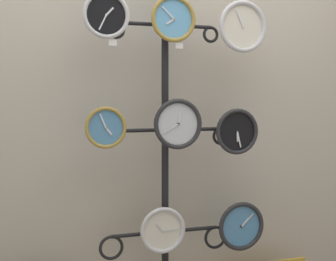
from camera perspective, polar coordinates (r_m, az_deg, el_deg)
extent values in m
cube|color=#BCB2A3|center=(2.62, -1.45, 7.31)|extent=(4.40, 0.04, 2.80)
cylinder|color=black|center=(2.48, -0.36, -3.30)|extent=(0.04, 0.04, 1.83)
cylinder|color=black|center=(2.46, -3.31, 12.86)|extent=(0.26, 0.02, 0.02)
torus|color=black|center=(2.42, -6.33, 12.08)|extent=(0.09, 0.02, 0.09)
cylinder|color=black|center=(2.54, 2.48, 12.58)|extent=(0.26, 0.02, 0.02)
torus|color=black|center=(2.58, 5.22, 11.58)|extent=(0.09, 0.02, 0.09)
cylinder|color=black|center=(2.42, -3.99, 0.00)|extent=(0.32, 0.02, 0.02)
torus|color=black|center=(2.39, -7.72, -1.06)|extent=(0.10, 0.02, 0.10)
cylinder|color=black|center=(2.52, 3.12, 0.14)|extent=(0.32, 0.02, 0.02)
torus|color=black|center=(2.59, 6.44, -0.69)|extent=(0.10, 0.02, 0.10)
cylinder|color=black|center=(2.52, -3.60, -12.51)|extent=(0.29, 0.02, 0.02)
torus|color=black|center=(2.51, -6.94, -13.99)|extent=(0.13, 0.02, 0.13)
cylinder|color=black|center=(2.61, 2.77, -11.96)|extent=(0.29, 0.02, 0.02)
torus|color=black|center=(2.68, 5.77, -12.83)|extent=(0.13, 0.02, 0.13)
cylinder|color=black|center=(2.32, -7.60, 13.74)|extent=(0.21, 0.02, 0.21)
torus|color=silver|center=(2.31, -7.53, 13.81)|extent=(0.23, 0.02, 0.23)
cylinder|color=silver|center=(2.31, -7.53, 13.81)|extent=(0.01, 0.01, 0.01)
cube|color=silver|center=(2.32, -7.10, 14.24)|extent=(0.04, 0.00, 0.04)
cube|color=silver|center=(2.30, -7.96, 12.94)|extent=(0.04, 0.00, 0.08)
cylinder|color=#60A8DB|center=(2.43, 0.57, 13.41)|extent=(0.22, 0.02, 0.22)
torus|color=#A58438|center=(2.42, 0.69, 13.46)|extent=(0.24, 0.02, 0.24)
cylinder|color=#A58438|center=(2.42, 0.69, 13.46)|extent=(0.01, 0.01, 0.01)
cube|color=silver|center=(2.41, 0.20, 13.16)|extent=(0.05, 0.00, 0.04)
cube|color=silver|center=(2.41, -0.01, 14.18)|extent=(0.07, 0.00, 0.06)
cylinder|color=silver|center=(2.57, 8.98, 12.37)|extent=(0.25, 0.02, 0.25)
torus|color=silver|center=(2.55, 9.15, 12.42)|extent=(0.28, 0.03, 0.28)
cylinder|color=silver|center=(2.56, 9.14, 12.42)|extent=(0.02, 0.01, 0.02)
cube|color=silver|center=(2.55, 8.95, 13.06)|extent=(0.03, 0.00, 0.06)
cube|color=silver|center=(2.55, 8.74, 13.44)|extent=(0.05, 0.00, 0.09)
cylinder|color=#4C84B2|center=(2.30, -7.65, 0.36)|extent=(0.19, 0.02, 0.19)
torus|color=#A58438|center=(2.28, -7.58, 0.34)|extent=(0.21, 0.02, 0.21)
cylinder|color=#A58438|center=(2.28, -7.58, 0.34)|extent=(0.01, 0.01, 0.01)
cube|color=silver|center=(2.29, -7.23, -0.09)|extent=(0.04, 0.00, 0.04)
cube|color=silver|center=(2.28, -7.93, 1.18)|extent=(0.04, 0.00, 0.07)
cylinder|color=silver|center=(2.38, 1.12, 0.81)|extent=(0.23, 0.02, 0.23)
torus|color=#262628|center=(2.37, 1.24, 0.79)|extent=(0.26, 0.02, 0.26)
cylinder|color=#262628|center=(2.37, 1.24, 0.79)|extent=(0.01, 0.01, 0.01)
cube|color=silver|center=(2.37, 1.38, 1.46)|extent=(0.02, 0.00, 0.06)
cube|color=silver|center=(2.35, 0.33, 0.25)|extent=(0.08, 0.00, 0.05)
cylinder|color=black|center=(2.52, 8.29, -0.11)|extent=(0.22, 0.02, 0.22)
torus|color=#262628|center=(2.50, 8.45, -0.13)|extent=(0.25, 0.02, 0.25)
cylinder|color=#262628|center=(2.50, 8.44, -0.13)|extent=(0.01, 0.01, 0.01)
cube|color=silver|center=(2.50, 8.47, -0.74)|extent=(0.01, 0.00, 0.05)
cube|color=silver|center=(2.51, 8.66, -1.09)|extent=(0.03, 0.00, 0.09)
cylinder|color=silver|center=(2.46, -0.72, -12.00)|extent=(0.22, 0.02, 0.22)
torus|color=silver|center=(2.45, -0.61, -12.09)|extent=(0.24, 0.02, 0.24)
cylinder|color=silver|center=(2.45, -0.62, -12.09)|extent=(0.01, 0.01, 0.01)
cube|color=silver|center=(2.44, -1.00, -11.68)|extent=(0.04, 0.00, 0.05)
cube|color=silver|center=(2.46, 0.37, -11.98)|extent=(0.09, 0.00, 0.01)
cylinder|color=#4C84B2|center=(2.62, 8.79, -11.39)|extent=(0.24, 0.02, 0.24)
torus|color=#262628|center=(2.61, 8.95, -11.48)|extent=(0.27, 0.02, 0.27)
cylinder|color=#262628|center=(2.61, 8.94, -11.47)|extent=(0.01, 0.01, 0.01)
cube|color=silver|center=(2.61, 9.36, -10.98)|extent=(0.05, 0.00, 0.05)
cube|color=silver|center=(2.62, 9.66, -10.71)|extent=(0.07, 0.00, 0.07)
cube|color=white|center=(2.30, -6.75, 10.59)|extent=(0.04, 0.00, 0.03)
cube|color=white|center=(2.42, 1.38, 10.28)|extent=(0.04, 0.00, 0.03)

